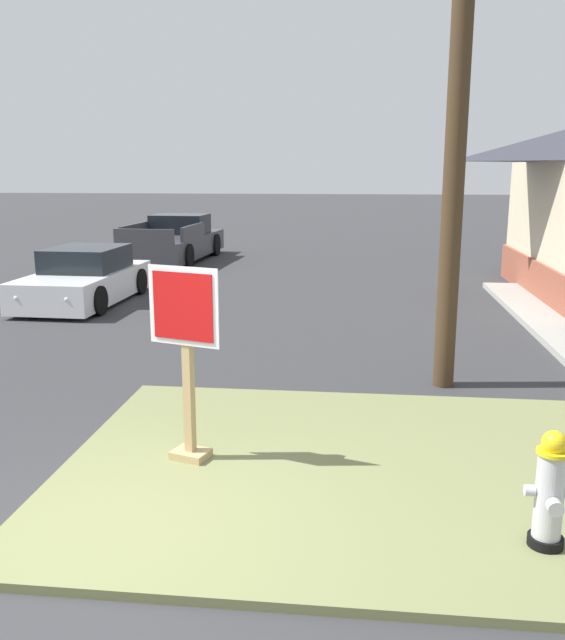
# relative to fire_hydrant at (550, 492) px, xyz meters

# --- Properties ---
(ground_plane) EXTENTS (160.00, 160.00, 0.00)m
(ground_plane) POSITION_rel_fire_hydrant_xyz_m (-3.53, -0.32, -0.53)
(ground_plane) COLOR #333335
(grass_corner_patch) EXTENTS (5.99, 4.52, 0.08)m
(grass_corner_patch) POSITION_rel_fire_hydrant_xyz_m (-1.41, 1.31, -0.49)
(grass_corner_patch) COLOR olive
(grass_corner_patch) RESTS_ON ground
(fire_hydrant) EXTENTS (0.38, 0.34, 0.96)m
(fire_hydrant) POSITION_rel_fire_hydrant_xyz_m (0.00, 0.00, 0.00)
(fire_hydrant) COLOR black
(fire_hydrant) RESTS_ON grass_corner_patch
(stop_sign) EXTENTS (0.75, 0.38, 1.98)m
(stop_sign) POSITION_rel_fire_hydrant_xyz_m (-3.18, 1.29, 0.52)
(stop_sign) COLOR tan
(stop_sign) RESTS_ON grass_corner_patch
(manhole_cover) EXTENTS (0.70, 0.70, 0.02)m
(manhole_cover) POSITION_rel_fire_hydrant_xyz_m (-2.80, 1.83, -0.53)
(manhole_cover) COLOR black
(manhole_cover) RESTS_ON ground
(parked_sedan_white) EXTENTS (1.97, 4.10, 1.25)m
(parked_sedan_white) POSITION_rel_fire_hydrant_xyz_m (-7.68, 9.58, 0.01)
(parked_sedan_white) COLOR silver
(parked_sedan_white) RESTS_ON ground
(pickup_truck_charcoal) EXTENTS (2.36, 5.56, 1.48)m
(pickup_truck_charcoal) POSITION_rel_fire_hydrant_xyz_m (-7.60, 16.91, 0.08)
(pickup_truck_charcoal) COLOR #38383D
(pickup_truck_charcoal) RESTS_ON ground
(utility_pole) EXTENTS (1.49, 0.28, 9.20)m
(utility_pole) POSITION_rel_fire_hydrant_xyz_m (-0.29, 4.30, 4.25)
(utility_pole) COLOR #42301E
(utility_pole) RESTS_ON ground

